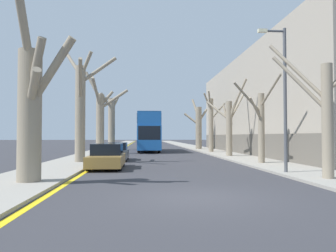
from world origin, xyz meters
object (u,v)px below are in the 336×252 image
(parked_car_1, at_px, (116,152))
(parked_car_0, at_px, (107,157))
(street_tree_left_0, at_px, (31,107))
(street_tree_right_0, at_px, (326,111))
(street_tree_right_3, at_px, (211,123))
(street_tree_right_4, at_px, (198,126))
(street_tree_right_1, at_px, (261,124))
(street_tree_left_2, at_px, (100,118))
(street_tree_left_3, at_px, (111,122))
(double_decker_bus, at_px, (148,130))
(street_tree_right_2, at_px, (230,123))
(street_tree_left_1, at_px, (81,107))
(lamp_post, at_px, (283,92))

(parked_car_1, bearing_deg, parked_car_0, -90.00)
(street_tree_left_0, distance_m, parked_car_1, 12.74)
(street_tree_left_0, xyz_separation_m, street_tree_right_0, (11.83, 0.18, -0.05))
(street_tree_right_0, bearing_deg, street_tree_right_3, 90.12)
(street_tree_right_4, bearing_deg, street_tree_right_1, -89.43)
(street_tree_right_3, relative_size, parked_car_1, 1.57)
(street_tree_left_0, relative_size, street_tree_left_2, 0.79)
(street_tree_right_0, bearing_deg, street_tree_right_4, 90.31)
(street_tree_left_3, height_order, double_decker_bus, street_tree_left_3)
(street_tree_right_2, xyz_separation_m, parked_car_0, (-9.67, -9.47, -2.30))
(street_tree_left_2, bearing_deg, street_tree_right_4, 39.05)
(street_tree_left_0, distance_m, street_tree_right_0, 11.83)
(street_tree_left_1, xyz_separation_m, double_decker_bus, (4.84, 17.09, -1.28))
(lamp_post, bearing_deg, street_tree_left_1, 146.90)
(parked_car_1, bearing_deg, street_tree_left_3, 96.75)
(street_tree_right_3, distance_m, street_tree_right_4, 7.82)
(street_tree_left_0, height_order, street_tree_right_4, street_tree_right_4)
(street_tree_right_0, xyz_separation_m, street_tree_right_3, (-0.05, 22.86, 0.40))
(parked_car_0, bearing_deg, street_tree_left_0, -109.88)
(double_decker_bus, distance_m, lamp_post, 25.05)
(street_tree_left_3, xyz_separation_m, parked_car_1, (2.20, -18.61, -3.12))
(street_tree_left_3, distance_m, street_tree_right_4, 11.67)
(street_tree_left_0, xyz_separation_m, street_tree_left_3, (0.01, 30.94, 0.81))
(parked_car_0, bearing_deg, street_tree_left_2, 98.83)
(lamp_post, bearing_deg, parked_car_0, 157.71)
(street_tree_right_0, relative_size, street_tree_right_3, 0.90)
(street_tree_right_1, bearing_deg, parked_car_0, -169.57)
(street_tree_right_4, bearing_deg, parked_car_1, -117.04)
(street_tree_right_0, height_order, street_tree_right_4, street_tree_right_4)
(street_tree_left_1, relative_size, parked_car_0, 1.84)
(street_tree_right_4, bearing_deg, street_tree_left_0, -110.71)
(street_tree_right_2, relative_size, street_tree_right_4, 0.96)
(street_tree_left_2, relative_size, street_tree_right_3, 1.28)
(street_tree_right_2, bearing_deg, street_tree_left_0, -127.31)
(street_tree_right_3, height_order, lamp_post, lamp_post)
(street_tree_left_0, bearing_deg, street_tree_right_0, 0.87)
(street_tree_right_3, bearing_deg, lamp_post, -92.11)
(street_tree_left_3, bearing_deg, street_tree_left_1, -89.88)
(street_tree_left_0, distance_m, street_tree_left_2, 21.29)
(parked_car_1, bearing_deg, street_tree_right_3, 48.21)
(parked_car_0, distance_m, lamp_post, 10.10)
(street_tree_left_2, bearing_deg, street_tree_right_3, 8.43)
(street_tree_left_1, bearing_deg, street_tree_left_2, 90.95)
(street_tree_left_0, relative_size, double_decker_bus, 0.59)
(street_tree_right_2, bearing_deg, street_tree_left_1, -153.37)
(street_tree_right_2, relative_size, street_tree_right_3, 1.00)
(street_tree_left_0, bearing_deg, parked_car_0, 70.12)
(street_tree_right_1, xyz_separation_m, parked_car_0, (-9.68, -1.78, -1.99))
(street_tree_right_4, xyz_separation_m, parked_car_1, (-9.45, -18.52, -2.52))
(street_tree_left_1, distance_m, parked_car_0, 5.21)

